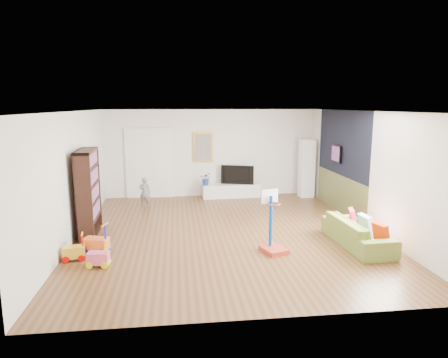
{
  "coord_description": "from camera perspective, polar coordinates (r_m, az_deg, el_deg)",
  "views": [
    {
      "loc": [
        -1.08,
        -8.58,
        2.83
      ],
      "look_at": [
        0.0,
        0.4,
        1.15
      ],
      "focal_mm": 32.0,
      "sensor_mm": 36.0,
      "label": 1
    }
  ],
  "objects": [
    {
      "name": "ride_on_yellow",
      "position": [
        7.95,
        -20.69,
        -9.12
      ],
      "size": [
        0.4,
        0.28,
        0.5
      ],
      "primitive_type": "cube",
      "rotation": [
        0.0,
        0.0,
        0.13
      ],
      "color": "gold",
      "rests_on": "ground"
    },
    {
      "name": "tv",
      "position": [
        12.4,
        1.99,
        0.68
      ],
      "size": [
        1.01,
        0.44,
        0.59
      ],
      "primitive_type": "imported",
      "rotation": [
        0.0,
        0.0,
        -0.31
      ],
      "color": "black",
      "rests_on": "media_console"
    },
    {
      "name": "floor",
      "position": [
        9.09,
        0.3,
        -7.6
      ],
      "size": [
        6.5,
        7.5,
        0.0
      ],
      "primitive_type": "cube",
      "color": "brown",
      "rests_on": "ground"
    },
    {
      "name": "tall_cabinet",
      "position": [
        12.64,
        11.71,
        1.5
      ],
      "size": [
        0.42,
        0.42,
        1.79
      ],
      "primitive_type": "cube",
      "rotation": [
        0.0,
        0.0,
        0.01
      ],
      "color": "white",
      "rests_on": "ground"
    },
    {
      "name": "wall_back",
      "position": [
        12.46,
        -1.85,
        3.7
      ],
      "size": [
        6.5,
        0.0,
        2.7
      ],
      "primitive_type": "cube",
      "color": "silver",
      "rests_on": "ground"
    },
    {
      "name": "sofa",
      "position": [
        8.62,
        18.52,
        -7.26
      ],
      "size": [
        0.83,
        1.93,
        0.55
      ],
      "primitive_type": "imported",
      "rotation": [
        0.0,
        0.0,
        1.62
      ],
      "color": "olive",
      "rests_on": "ground"
    },
    {
      "name": "media_console",
      "position": [
        12.4,
        1.03,
        -1.68
      ],
      "size": [
        1.8,
        0.53,
        0.42
      ],
      "primitive_type": "cube",
      "rotation": [
        0.0,
        0.0,
        0.05
      ],
      "color": "silver",
      "rests_on": "ground"
    },
    {
      "name": "bookshelf",
      "position": [
        9.16,
        -18.81,
        -1.91
      ],
      "size": [
        0.4,
        1.31,
        1.89
      ],
      "primitive_type": "cube",
      "rotation": [
        0.0,
        0.0,
        0.05
      ],
      "color": "black",
      "rests_on": "ground"
    },
    {
      "name": "wall_left",
      "position": [
        8.97,
        -20.76,
        0.34
      ],
      "size": [
        0.0,
        7.5,
        2.7
      ],
      "primitive_type": "cube",
      "color": "silver",
      "rests_on": "ground"
    },
    {
      "name": "ceiling",
      "position": [
        8.64,
        0.32,
        9.67
      ],
      "size": [
        6.5,
        7.5,
        0.0
      ],
      "primitive_type": "cube",
      "color": "white",
      "rests_on": "ground"
    },
    {
      "name": "child",
      "position": [
        11.4,
        -11.25,
        -1.86
      ],
      "size": [
        0.31,
        0.21,
        0.85
      ],
      "primitive_type": "imported",
      "rotation": [
        0.0,
        0.0,
        3.13
      ],
      "color": "slate",
      "rests_on": "ground"
    },
    {
      "name": "ride_on_pink",
      "position": [
        7.51,
        -17.55,
        -10.08
      ],
      "size": [
        0.39,
        0.27,
        0.5
      ],
      "primitive_type": "cube",
      "rotation": [
        0.0,
        0.0,
        -0.11
      ],
      "color": "#EE597D",
      "rests_on": "ground"
    },
    {
      "name": "ride_on_orange",
      "position": [
        8.1,
        -17.83,
        -8.17
      ],
      "size": [
        0.52,
        0.4,
        0.61
      ],
      "primitive_type": "cube",
      "rotation": [
        0.0,
        0.0,
        -0.28
      ],
      "color": "orange",
      "rests_on": "ground"
    },
    {
      "name": "olive_wainscot",
      "position": [
        11.12,
        16.16,
        -2.0
      ],
      "size": [
        0.01,
        3.2,
        1.0
      ],
      "primitive_type": "cube",
      "color": "brown",
      "rests_on": "wall_right"
    },
    {
      "name": "wall_front",
      "position": [
        5.16,
        5.55,
        -6.19
      ],
      "size": [
        6.5,
        0.0,
        2.7
      ],
      "primitive_type": "cube",
      "color": "silver",
      "rests_on": "ground"
    },
    {
      "name": "basketball_hoop",
      "position": [
        7.78,
        7.25,
        -6.11
      ],
      "size": [
        0.57,
        0.62,
        1.23
      ],
      "primitive_type": "cube",
      "rotation": [
        0.0,
        0.0,
        0.34
      ],
      "color": "#B23421",
      "rests_on": "ground"
    },
    {
      "name": "artwork_right",
      "position": [
        11.1,
        15.73,
        3.51
      ],
      "size": [
        0.04,
        0.56,
        0.46
      ],
      "primitive_type": "cube",
      "color": "#7F3F8C",
      "rests_on": "wall_right"
    },
    {
      "name": "pillow_center",
      "position": [
        8.64,
        19.62,
        -6.17
      ],
      "size": [
        0.13,
        0.41,
        0.4
      ],
      "primitive_type": "cube",
      "rotation": [
        0.0,
        0.0,
        0.07
      ],
      "color": "white",
      "rests_on": "sofa"
    },
    {
      "name": "vase_plant",
      "position": [
        12.21,
        -2.56,
        0.06
      ],
      "size": [
        0.42,
        0.39,
        0.4
      ],
      "primitive_type": "imported",
      "rotation": [
        0.0,
        0.0,
        -0.23
      ],
      "color": "navy",
      "rests_on": "media_console"
    },
    {
      "name": "painting_back",
      "position": [
        12.38,
        -2.99,
        4.58
      ],
      "size": [
        0.62,
        0.06,
        0.92
      ],
      "primitive_type": "cube",
      "color": "gold",
      "rests_on": "wall_back"
    },
    {
      "name": "navy_accent",
      "position": [
        10.91,
        16.52,
        4.94
      ],
      "size": [
        0.01,
        3.2,
        1.7
      ],
      "primitive_type": "cube",
      "color": "black",
      "rests_on": "wall_right"
    },
    {
      "name": "pillow_left",
      "position": [
        8.23,
        21.49,
        -7.12
      ],
      "size": [
        0.17,
        0.37,
        0.36
      ],
      "primitive_type": "cube",
      "rotation": [
        0.0,
        0.0,
        0.23
      ],
      "color": "#BB2801",
      "rests_on": "sofa"
    },
    {
      "name": "wall_right",
      "position": [
        9.72,
        19.69,
        1.15
      ],
      "size": [
        0.0,
        7.5,
        2.7
      ],
      "primitive_type": "cube",
      "color": "white",
      "rests_on": "ground"
    },
    {
      "name": "doorway",
      "position": [
        12.44,
        -10.58,
        2.12
      ],
      "size": [
        1.45,
        0.06,
        2.1
      ],
      "primitive_type": "cube",
      "color": "white",
      "rests_on": "ground"
    },
    {
      "name": "pillow_right",
      "position": [
        9.11,
        17.93,
        -5.22
      ],
      "size": [
        0.19,
        0.38,
        0.37
      ],
      "primitive_type": "cube",
      "rotation": [
        0.0,
        0.0,
        -0.28
      ],
      "color": "#CB2042",
      "rests_on": "sofa"
    }
  ]
}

